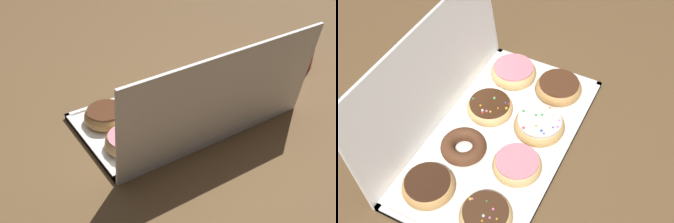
{
  "view_description": "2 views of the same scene",
  "coord_description": "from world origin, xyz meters",
  "views": [
    {
      "loc": [
        0.57,
        0.81,
        0.7
      ],
      "look_at": [
        0.05,
        0.01,
        0.03
      ],
      "focal_mm": 45.65,
      "sensor_mm": 36.0,
      "label": 1
    },
    {
      "loc": [
        -0.59,
        -0.31,
        0.85
      ],
      "look_at": [
        0.06,
        0.02,
        0.04
      ],
      "focal_mm": 48.01,
      "sensor_mm": 36.0,
      "label": 2
    }
  ],
  "objects": [
    {
      "name": "box_lid_open",
      "position": [
        0.0,
        0.18,
        0.14
      ],
      "size": [
        0.57,
        0.04,
        0.28
      ],
      "primitive_type": "cube",
      "rotation": [
        1.44,
        0.0,
        0.0
      ],
      "color": "white",
      "rests_on": "ground"
    },
    {
      "name": "chocolate_frosted_donut_4",
      "position": [
        -0.2,
        0.07,
        0.03
      ],
      "size": [
        0.11,
        0.11,
        0.04
      ],
      "color": "tan",
      "rests_on": "donut_box"
    },
    {
      "name": "donut_box",
      "position": [
        0.0,
        0.0,
        0.01
      ],
      "size": [
        0.57,
        0.31,
        0.01
      ],
      "color": "white",
      "rests_on": "ground"
    },
    {
      "name": "sprinkle_donut_2",
      "position": [
        0.06,
        -0.07,
        0.03
      ],
      "size": [
        0.12,
        0.12,
        0.04
      ],
      "color": "tan",
      "rests_on": "donut_box"
    },
    {
      "name": "chocolate_cake_ring_donut_5",
      "position": [
        -0.07,
        0.06,
        0.03
      ],
      "size": [
        0.11,
        0.11,
        0.03
      ],
      "color": "#59331E",
      "rests_on": "donut_box"
    },
    {
      "name": "ground_plane",
      "position": [
        0.0,
        0.0,
        0.0
      ],
      "size": [
        3.0,
        3.0,
        0.0
      ],
      "primitive_type": "plane",
      "color": "brown"
    },
    {
      "name": "chocolate_frosted_donut_3",
      "position": [
        0.2,
        -0.06,
        0.03
      ],
      "size": [
        0.12,
        0.12,
        0.04
      ],
      "color": "tan",
      "rests_on": "donut_box"
    },
    {
      "name": "sprinkle_donut_6",
      "position": [
        0.06,
        0.06,
        0.03
      ],
      "size": [
        0.12,
        0.12,
        0.04
      ],
      "color": "#E5B770",
      "rests_on": "donut_box"
    },
    {
      "name": "pink_frosted_donut_7",
      "position": [
        0.2,
        0.07,
        0.03
      ],
      "size": [
        0.12,
        0.12,
        0.04
      ],
      "color": "#E5B770",
      "rests_on": "donut_box"
    },
    {
      "name": "sprinkle_donut_0",
      "position": [
        -0.2,
        -0.07,
        0.03
      ],
      "size": [
        0.11,
        0.11,
        0.04
      ],
      "color": "#E5B770",
      "rests_on": "donut_box"
    },
    {
      "name": "pink_frosted_donut_1",
      "position": [
        -0.06,
        -0.07,
        0.03
      ],
      "size": [
        0.11,
        0.11,
        0.04
      ],
      "color": "#E5B770",
      "rests_on": "donut_box"
    }
  ]
}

